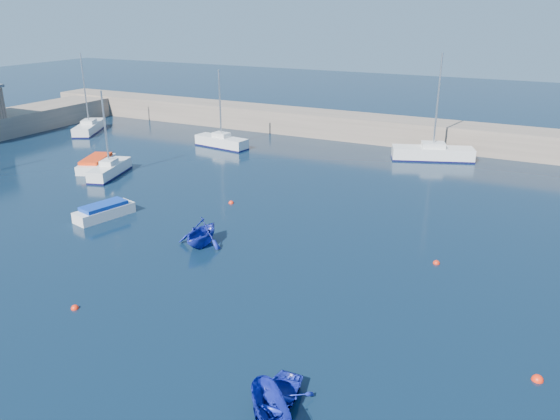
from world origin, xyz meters
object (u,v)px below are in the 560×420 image
at_px(sailboat_6, 433,153).
at_px(motorboat_1, 104,211).
at_px(motorboat_2, 96,163).
at_px(sailboat_3, 110,169).
at_px(dinghy_center, 275,399).
at_px(sailboat_4, 89,127).
at_px(dinghy_left, 201,232).
at_px(dinghy_right, 271,411).
at_px(sailboat_5, 221,142).

height_order(sailboat_6, motorboat_1, sailboat_6).
distance_m(sailboat_6, motorboat_2, 31.95).
distance_m(motorboat_1, motorboat_2, 13.38).
relative_size(sailboat_3, dinghy_center, 2.31).
height_order(motorboat_1, dinghy_center, motorboat_1).
height_order(sailboat_4, dinghy_center, sailboat_4).
xyz_separation_m(sailboat_4, sailboat_6, (39.17, 5.73, 0.10)).
bearing_deg(sailboat_3, sailboat_4, 123.40).
bearing_deg(dinghy_left, sailboat_6, 68.51).
xyz_separation_m(motorboat_1, dinghy_left, (8.87, -0.89, 0.40)).
bearing_deg(motorboat_1, sailboat_3, 144.83).
height_order(sailboat_3, sailboat_4, sailboat_4).
distance_m(sailboat_6, dinghy_right, 39.10).
relative_size(sailboat_6, motorboat_2, 1.84).
distance_m(motorboat_1, dinghy_left, 8.92).
xyz_separation_m(sailboat_6, dinghy_center, (2.41, -38.13, -0.35)).
bearing_deg(dinghy_center, sailboat_6, 90.89).
bearing_deg(dinghy_left, motorboat_2, 147.37).
distance_m(sailboat_5, motorboat_1, 21.52).
bearing_deg(sailboat_5, dinghy_center, -136.71).
bearing_deg(sailboat_6, sailboat_3, 106.95).
bearing_deg(motorboat_2, sailboat_6, 10.00).
height_order(motorboat_1, dinghy_right, dinghy_right).
bearing_deg(motorboat_1, motorboat_2, 150.41).
xyz_separation_m(motorboat_2, dinghy_right, (29.76, -21.99, 0.09)).
distance_m(sailboat_3, sailboat_5, 13.63).
height_order(sailboat_3, sailboat_5, sailboat_5).
bearing_deg(dinghy_left, sailboat_3, 146.62).
bearing_deg(dinghy_center, sailboat_5, 122.61).
bearing_deg(motorboat_1, dinghy_center, -17.32).
bearing_deg(dinghy_center, dinghy_left, 131.86).
xyz_separation_m(sailboat_3, dinghy_left, (15.77, -8.82, 0.30)).
height_order(sailboat_3, motorboat_1, sailboat_3).
bearing_deg(dinghy_center, sailboat_4, 139.35).
xyz_separation_m(sailboat_5, dinghy_left, (12.60, -22.08, 0.25)).
relative_size(sailboat_3, motorboat_1, 1.68).
xyz_separation_m(motorboat_1, dinghy_center, (19.74, -11.92, -0.15)).
xyz_separation_m(motorboat_1, dinghy_right, (20.04, -12.80, 0.10)).
bearing_deg(dinghy_left, motorboat_1, 170.10).
height_order(sailboat_3, dinghy_right, sailboat_3).
bearing_deg(motorboat_2, dinghy_center, -57.80).
distance_m(sailboat_5, dinghy_center, 40.59).
bearing_deg(sailboat_6, motorboat_1, 126.44).
bearing_deg(sailboat_4, sailboat_5, -25.85).
xyz_separation_m(sailboat_4, dinghy_right, (41.88, -33.28, 0.00)).
xyz_separation_m(sailboat_3, motorboat_1, (6.90, -7.93, -0.10)).
height_order(motorboat_1, dinghy_left, dinghy_left).
height_order(sailboat_4, sailboat_6, sailboat_6).
bearing_deg(sailboat_3, dinghy_right, -54.17).
xyz_separation_m(sailboat_6, motorboat_2, (-27.05, -17.01, -0.19)).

